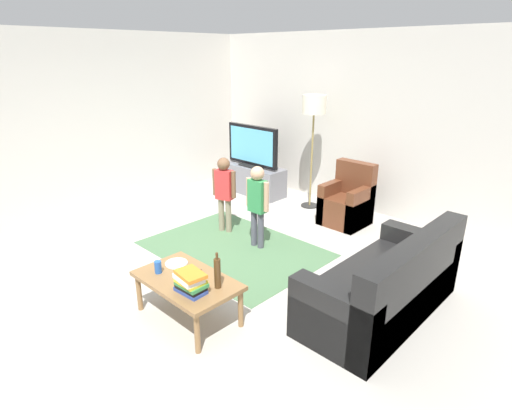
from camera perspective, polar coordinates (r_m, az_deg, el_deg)
name	(u,v)px	position (r m, az deg, el deg)	size (l,w,h in m)	color
ground	(220,270)	(4.90, -4.94, -8.91)	(7.80, 7.80, 0.00)	#B2ADA3
wall_back	(365,124)	(6.71, 14.65, 10.75)	(6.00, 0.12, 2.70)	silver
wall_left	(87,124)	(6.93, -22.18, 10.20)	(0.12, 6.00, 2.70)	silver
area_rug	(234,249)	(5.38, -3.02, -5.99)	(2.20, 1.60, 0.01)	#4C724C
tv_stand	(253,180)	(7.42, -0.36, 3.47)	(1.20, 0.44, 0.50)	slate
tv	(252,147)	(7.25, -0.49, 8.02)	(1.10, 0.28, 0.71)	black
couch	(389,289)	(4.18, 17.74, -10.86)	(0.80, 1.80, 0.86)	black
armchair	(348,204)	(6.22, 12.47, 0.16)	(0.60, 0.60, 0.90)	brown
floor_lamp	(314,111)	(6.53, 7.95, 12.68)	(0.36, 0.36, 1.78)	#262626
child_near_tv	(224,188)	(5.69, -4.38, 2.34)	(0.34, 0.19, 1.06)	gray
child_center	(257,200)	(5.20, 0.19, 0.75)	(0.36, 0.17, 1.07)	#4C4C59
coffee_table	(187,283)	(3.96, -9.42, -10.53)	(1.00, 0.60, 0.42)	olive
book_stack	(190,282)	(3.67, -8.98, -10.41)	(0.30, 0.22, 0.20)	#334CA5
bottle	(217,273)	(3.70, -5.31, -9.24)	(0.06, 0.06, 0.34)	#4C3319
tv_remote	(200,275)	(3.96, -7.62, -9.47)	(0.17, 0.05, 0.02)	black
soda_can	(158,267)	(4.05, -13.28, -8.29)	(0.07, 0.07, 0.12)	#2659B2
plate	(176,263)	(4.20, -10.85, -7.85)	(0.22, 0.22, 0.02)	white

